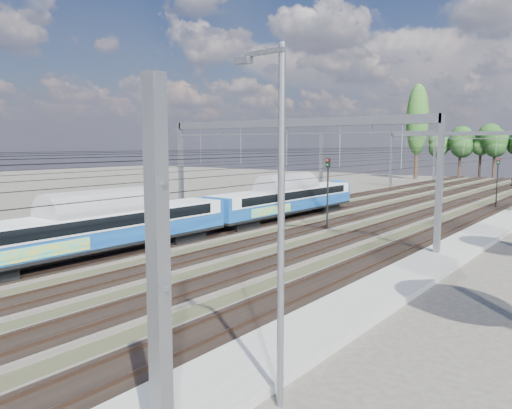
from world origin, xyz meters
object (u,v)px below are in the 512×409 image
Objects in this scene: signal_far at (497,177)px; lamp_post at (278,215)px; worker at (512,183)px; signal_near at (328,185)px; emu_train at (92,222)px.

lamp_post is at bearing -92.79° from signal_far.
worker is 0.17× the size of lamp_post.
worker is at bearing 101.13° from lamp_post.
signal_near is (-4.15, -52.60, 2.95)m from worker.
emu_train is at bearing 164.47° from lamp_post.
signal_near reaches higher than worker.
worker is 29.34m from signal_far.
signal_near is 0.62× the size of lamp_post.
emu_train is 44.36m from signal_far.
lamp_post is (12.83, -25.42, 1.50)m from signal_near.
signal_far is 0.58× the size of lamp_post.
signal_far is at bearing 100.48° from lamp_post.
signal_near reaches higher than emu_train.
emu_train is 19.82m from lamp_post.
lamp_post is (8.68, -78.02, 4.46)m from worker.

